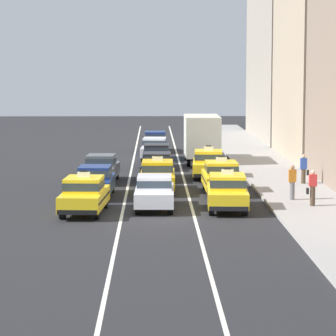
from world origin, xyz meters
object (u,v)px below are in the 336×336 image
(taxi_left_nearest, at_px, (84,194))
(sedan_center_nearest, at_px, (155,191))
(taxi_center_second, at_px, (158,175))
(sedan_center_third, at_px, (157,165))
(sedan_center_sixth, at_px, (155,141))
(taxi_right_second, at_px, (221,176))
(pedestrian_mid_block, at_px, (304,169))
(sedan_center_fifth, at_px, (155,148))
(sedan_center_fourth, at_px, (156,155))
(taxi_right_third, at_px, (208,163))
(taxi_right_nearest, at_px, (227,191))
(sedan_left_second, at_px, (95,180))
(pedestrian_by_storefront, at_px, (292,182))
(box_truck_right_fourth, at_px, (201,137))
(pedestrian_near_crosswalk, at_px, (312,188))
(sedan_left_third, at_px, (101,167))

(taxi_left_nearest, xyz_separation_m, sedan_center_nearest, (3.15, 1.16, -0.03))
(taxi_center_second, height_order, sedan_center_third, taxi_center_second)
(sedan_center_nearest, xyz_separation_m, sedan_center_sixth, (0.10, 27.73, 0.00))
(sedan_center_third, relative_size, taxi_right_second, 0.96)
(sedan_center_third, relative_size, pedestrian_mid_block, 2.71)
(taxi_left_nearest, bearing_deg, sedan_center_fifth, 82.03)
(sedan_center_nearest, distance_m, sedan_center_fourth, 16.44)
(taxi_right_third, bearing_deg, taxi_right_nearest, -89.37)
(sedan_left_second, xyz_separation_m, sedan_center_fifth, (3.05, 17.78, 0.00))
(taxi_center_second, relative_size, pedestrian_by_storefront, 2.72)
(taxi_center_second, relative_size, taxi_right_third, 0.98)
(sedan_center_third, relative_size, sedan_center_sixth, 1.02)
(taxi_right_nearest, bearing_deg, sedan_left_second, 146.09)
(sedan_center_third, xyz_separation_m, sedan_center_fourth, (-0.03, 5.69, 0.00))
(sedan_center_fifth, distance_m, box_truck_right_fourth, 3.80)
(sedan_center_fifth, height_order, pedestrian_by_storefront, pedestrian_by_storefront)
(taxi_center_second, relative_size, taxi_right_second, 1.00)
(taxi_left_nearest, relative_size, pedestrian_mid_block, 2.89)
(taxi_right_nearest, xyz_separation_m, taxi_right_third, (-0.13, 11.62, 0.00))
(taxi_right_second, relative_size, pedestrian_near_crosswalk, 2.74)
(sedan_center_sixth, relative_size, taxi_right_second, 0.94)
(taxi_right_nearest, height_order, pedestrian_near_crosswalk, taxi_right_nearest)
(sedan_center_fourth, bearing_deg, taxi_right_nearest, -79.21)
(sedan_center_sixth, xyz_separation_m, pedestrian_mid_block, (8.16, -19.95, 0.11))
(sedan_center_fifth, bearing_deg, taxi_right_second, -78.25)
(taxi_left_nearest, height_order, taxi_right_second, same)
(sedan_center_fifth, distance_m, sedan_center_sixth, 6.01)
(taxi_right_second, bearing_deg, pedestrian_near_crosswalk, -53.85)
(sedan_center_fourth, bearing_deg, sedan_left_second, -104.11)
(sedan_center_third, height_order, sedan_center_fourth, same)
(taxi_right_second, bearing_deg, sedan_left_second, -169.11)
(sedan_center_third, relative_size, sedan_center_fifth, 0.99)
(taxi_right_second, bearing_deg, sedan_center_fourth, 106.55)
(sedan_left_second, relative_size, pedestrian_mid_block, 2.70)
(sedan_left_second, height_order, pedestrian_near_crosswalk, pedestrian_near_crosswalk)
(sedan_center_third, relative_size, pedestrian_by_storefront, 2.60)
(taxi_right_third, bearing_deg, pedestrian_by_storefront, -69.87)
(sedan_center_third, distance_m, sedan_center_sixth, 16.98)
(taxi_left_nearest, xyz_separation_m, taxi_right_third, (6.36, 12.47, 0.00))
(sedan_left_third, height_order, taxi_right_third, taxi_right_third)
(sedan_left_second, relative_size, taxi_right_nearest, 0.94)
(taxi_center_second, xyz_separation_m, sedan_center_fifth, (-0.12, 16.09, -0.03))
(sedan_center_third, xyz_separation_m, box_truck_right_fourth, (3.09, 9.17, 0.93))
(sedan_center_fifth, relative_size, taxi_right_nearest, 0.95)
(pedestrian_mid_block, bearing_deg, taxi_left_nearest, -141.93)
(pedestrian_near_crosswalk, bearing_deg, sedan_center_sixth, 104.56)
(taxi_center_second, height_order, taxi_right_third, same)
(taxi_right_nearest, height_order, taxi_right_second, same)
(sedan_left_third, xyz_separation_m, taxi_right_third, (6.23, 1.66, 0.03))
(taxi_center_second, distance_m, sedan_center_fourth, 10.81)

